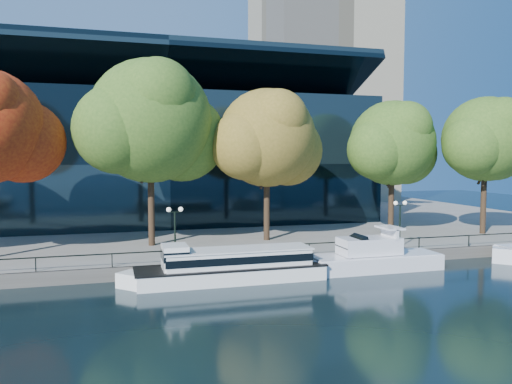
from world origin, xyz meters
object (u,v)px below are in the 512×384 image
object	(u,v)px
tree_3	(269,140)
lamp_1	(175,221)
tour_boat	(227,265)
tree_5	(487,141)
cruiser_near	(370,257)
tree_4	(394,145)
lamp_2	(400,213)
tree_2	(153,124)

from	to	relation	value
tree_3	lamp_1	distance (m)	13.36
tour_boat	lamp_1	world-z (taller)	lamp_1
tree_5	lamp_1	distance (m)	32.93
cruiser_near	tree_3	world-z (taller)	tree_3
cruiser_near	lamp_1	world-z (taller)	lamp_1
cruiser_near	lamp_1	xyz separation A→B (m)	(-14.58, 3.35, 2.94)
tree_3	tree_4	bearing A→B (deg)	2.25
tree_5	lamp_2	xyz separation A→B (m)	(-12.68, -4.51, -6.43)
tour_boat	cruiser_near	bearing A→B (deg)	1.57
tree_5	tree_4	bearing A→B (deg)	162.57
cruiser_near	tree_5	xyz separation A→B (m)	(17.40, 7.87, 9.36)
tree_5	cruiser_near	bearing A→B (deg)	-155.67
tree_3	lamp_1	bearing A→B (deg)	-144.70
tour_boat	tree_3	distance (m)	15.31
cruiser_near	lamp_1	bearing A→B (deg)	167.05
cruiser_near	tree_5	world-z (taller)	tree_5
tour_boat	tree_2	xyz separation A→B (m)	(-4.19, 10.47, 10.50)
tree_5	lamp_2	bearing A→B (deg)	-160.42
tree_3	lamp_2	distance (m)	13.46
tour_boat	tree_2	bearing A→B (deg)	111.78
lamp_2	lamp_1	bearing A→B (deg)	180.00
tour_boat	tree_2	size ratio (longest dim) A/B	0.90
lamp_1	tree_4	bearing A→B (deg)	17.58
cruiser_near	tree_5	bearing A→B (deg)	24.33
cruiser_near	lamp_1	size ratio (longest dim) A/B	2.87
tree_4	lamp_1	xyz separation A→B (m)	(-23.06, -7.31, -6.03)
lamp_2	tree_5	bearing A→B (deg)	19.58
tree_3	lamp_2	bearing A→B (deg)	-34.90
tour_boat	tree_3	xyz separation A→B (m)	(6.41, 10.45, 9.18)
tree_3	tree_4	world-z (taller)	tree_3
lamp_1	cruiser_near	bearing A→B (deg)	-12.95
tree_2	tree_5	world-z (taller)	tree_2
lamp_1	tour_boat	bearing A→B (deg)	-49.13
tree_4	tree_3	bearing A→B (deg)	-177.75
tour_boat	tree_4	world-z (taller)	tree_4
tree_5	lamp_1	bearing A→B (deg)	-171.97
cruiser_near	lamp_2	xyz separation A→B (m)	(4.72, 3.35, 2.94)
tree_4	tree_5	bearing A→B (deg)	-17.43
tree_2	lamp_2	bearing A→B (deg)	-18.53
tree_4	lamp_2	distance (m)	10.20
tree_2	tree_3	bearing A→B (deg)	-0.14
tree_3	lamp_1	world-z (taller)	tree_3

